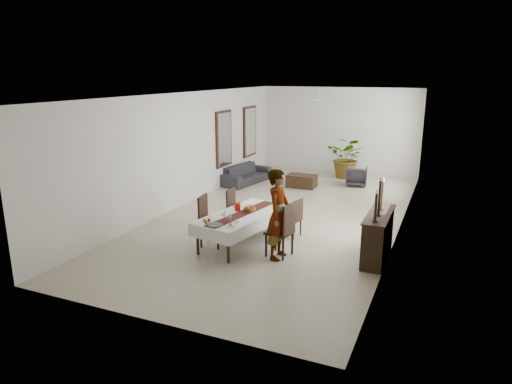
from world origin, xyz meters
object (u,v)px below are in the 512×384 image
(dining_table_top, at_px, (242,215))
(sofa, at_px, (246,174))
(red_pitcher, at_px, (238,207))
(sideboard_body, at_px, (378,237))
(woman, at_px, (278,214))

(dining_table_top, bearing_deg, sofa, 124.48)
(red_pitcher, relative_size, sofa, 0.09)
(sideboard_body, distance_m, sofa, 7.28)
(dining_table_top, bearing_deg, sideboard_body, 16.95)
(sideboard_body, height_order, sofa, sideboard_body)
(woman, relative_size, sideboard_body, 1.20)
(dining_table_top, distance_m, sofa, 5.85)
(woman, bearing_deg, sofa, 31.55)
(red_pitcher, bearing_deg, sofa, 112.67)
(dining_table_top, xyz_separation_m, red_pitcher, (-0.20, 0.18, 0.13))
(sideboard_body, bearing_deg, sofa, 136.37)
(dining_table_top, distance_m, woman, 1.14)
(red_pitcher, bearing_deg, dining_table_top, -41.64)
(red_pitcher, xyz_separation_m, woman, (1.22, -0.62, 0.14))
(red_pitcher, xyz_separation_m, sideboard_body, (3.11, 0.14, -0.32))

